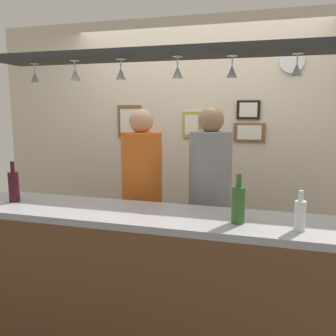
{
  "coord_description": "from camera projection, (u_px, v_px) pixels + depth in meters",
  "views": [
    {
      "loc": [
        0.77,
        -2.53,
        1.7
      ],
      "look_at": [
        0.0,
        0.1,
        1.25
      ],
      "focal_mm": 38.74,
      "sensor_mm": 36.0,
      "label": 1
    }
  ],
  "objects": [
    {
      "name": "hanging_wineglass_center_left",
      "position": [
        121.0,
        73.0,
        2.33
      ],
      "size": [
        0.07,
        0.07,
        0.13
      ],
      "color": "silver",
      "rests_on": "overhead_glass_rack"
    },
    {
      "name": "wall_clock",
      "position": [
        292.0,
        61.0,
        3.29
      ],
      "size": [
        0.22,
        0.03,
        0.22
      ],
      "primitive_type": "cylinder",
      "rotation": [
        1.57,
        0.0,
        0.0
      ],
      "color": "white",
      "rests_on": "back_wall"
    },
    {
      "name": "hanging_wineglass_left",
      "position": [
        75.0,
        74.0,
        2.39
      ],
      "size": [
        0.07,
        0.07,
        0.13
      ],
      "color": "silver",
      "rests_on": "overhead_glass_rack"
    },
    {
      "name": "person_right_grey_shirt",
      "position": [
        210.0,
        192.0,
        2.91
      ],
      "size": [
        0.34,
        0.34,
        1.72
      ],
      "color": "#2D334C",
      "rests_on": "ground_plane"
    },
    {
      "name": "back_wall",
      "position": [
        195.0,
        148.0,
        3.72
      ],
      "size": [
        4.4,
        0.06,
        2.6
      ],
      "primitive_type": "cube",
      "color": "beige",
      "rests_on": "ground_plane"
    },
    {
      "name": "hanging_wineglass_center",
      "position": [
        178.0,
        71.0,
        2.21
      ],
      "size": [
        0.07,
        0.07,
        0.13
      ],
      "color": "silver",
      "rests_on": "overhead_glass_rack"
    },
    {
      "name": "bottle_wine_dark_red",
      "position": [
        14.0,
        186.0,
        2.66
      ],
      "size": [
        0.08,
        0.08,
        0.3
      ],
      "color": "#380F19",
      "rests_on": "bar_counter"
    },
    {
      "name": "bar_counter",
      "position": [
        141.0,
        270.0,
        2.29
      ],
      "size": [
        2.7,
        0.55,
        1.03
      ],
      "color": "#99999E",
      "rests_on": "ground_plane"
    },
    {
      "name": "overhead_glass_rack",
      "position": [
        150.0,
        54.0,
        2.27
      ],
      "size": [
        2.2,
        0.36,
        0.04
      ],
      "primitive_type": "cube",
      "color": "black"
    },
    {
      "name": "bottle_champagne_green",
      "position": [
        238.0,
        204.0,
        2.15
      ],
      "size": [
        0.08,
        0.08,
        0.3
      ],
      "color": "#2D5623",
      "rests_on": "bar_counter"
    },
    {
      "name": "picture_frame_lower_pair",
      "position": [
        249.0,
        132.0,
        3.5
      ],
      "size": [
        0.3,
        0.02,
        0.18
      ],
      "color": "brown",
      "rests_on": "back_wall"
    },
    {
      "name": "ground_plane",
      "position": [
        164.0,
        325.0,
        2.89
      ],
      "size": [
        8.0,
        8.0,
        0.0
      ],
      "primitive_type": "plane",
      "color": "#4C4742"
    },
    {
      "name": "picture_frame_upper_small",
      "position": [
        248.0,
        110.0,
        3.47
      ],
      "size": [
        0.22,
        0.02,
        0.18
      ],
      "color": "black",
      "rests_on": "back_wall"
    },
    {
      "name": "picture_frame_crest",
      "position": [
        192.0,
        125.0,
        3.64
      ],
      "size": [
        0.18,
        0.02,
        0.26
      ],
      "color": "#B29338",
      "rests_on": "back_wall"
    },
    {
      "name": "person_middle_orange_shirt",
      "position": [
        142.0,
        189.0,
        3.07
      ],
      "size": [
        0.34,
        0.34,
        1.7
      ],
      "color": "#2D334C",
      "rests_on": "ground_plane"
    },
    {
      "name": "hanging_wineglass_far_left",
      "position": [
        35.0,
        77.0,
        2.56
      ],
      "size": [
        0.07,
        0.07,
        0.13
      ],
      "color": "silver",
      "rests_on": "overhead_glass_rack"
    },
    {
      "name": "hanging_wineglass_right",
      "position": [
        297.0,
        69.0,
        2.09
      ],
      "size": [
        0.07,
        0.07,
        0.13
      ],
      "color": "silver",
      "rests_on": "overhead_glass_rack"
    },
    {
      "name": "hanging_wineglass_center_right",
      "position": [
        232.0,
        71.0,
        2.18
      ],
      "size": [
        0.07,
        0.07,
        0.13
      ],
      "color": "silver",
      "rests_on": "overhead_glass_rack"
    },
    {
      "name": "bottle_soda_clear",
      "position": [
        300.0,
        215.0,
        2.02
      ],
      "size": [
        0.06,
        0.06,
        0.23
      ],
      "color": "silver",
      "rests_on": "bar_counter"
    },
    {
      "name": "picture_frame_caricature",
      "position": [
        129.0,
        121.0,
        3.83
      ],
      "size": [
        0.26,
        0.02,
        0.34
      ],
      "color": "brown",
      "rests_on": "back_wall"
    }
  ]
}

